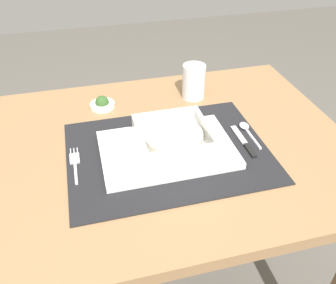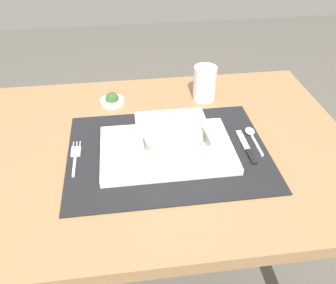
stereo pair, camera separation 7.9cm
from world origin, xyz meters
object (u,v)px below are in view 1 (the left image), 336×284
at_px(butter_knife, 245,143).
at_px(condiment_saucer, 102,104).
at_px(spoon, 246,128).
at_px(fork, 75,162).
at_px(drinking_glass, 194,83).
at_px(dining_table, 161,178).
at_px(porridge_bowl, 173,140).

relative_size(butter_knife, condiment_saucer, 1.88).
bearing_deg(spoon, condiment_saucer, 144.17).
relative_size(fork, condiment_saucer, 1.83).
distance_m(spoon, butter_knife, 0.06).
distance_m(drinking_glass, condiment_saucer, 0.27).
xyz_separation_m(butter_knife, condiment_saucer, (-0.31, 0.26, 0.00)).
bearing_deg(butter_knife, spoon, 63.77).
xyz_separation_m(dining_table, condiment_saucer, (-0.12, 0.21, 0.12)).
xyz_separation_m(porridge_bowl, spoon, (0.20, 0.04, -0.03)).
distance_m(spoon, drinking_glass, 0.22).
bearing_deg(porridge_bowl, condiment_saucer, 118.43).
height_order(spoon, butter_knife, spoon).
distance_m(spoon, condiment_saucer, 0.40).
bearing_deg(spoon, butter_knife, -121.31).
xyz_separation_m(spoon, butter_knife, (-0.03, -0.05, -0.00)).
bearing_deg(dining_table, porridge_bowl, -65.79).
relative_size(porridge_bowl, drinking_glass, 1.64).
relative_size(fork, drinking_glass, 1.28).
xyz_separation_m(fork, spoon, (0.43, 0.02, 0.00)).
relative_size(fork, butter_knife, 0.98).
bearing_deg(butter_knife, dining_table, 165.29).
distance_m(dining_table, spoon, 0.25).
distance_m(dining_table, fork, 0.24).
relative_size(porridge_bowl, condiment_saucer, 2.36).
height_order(fork, drinking_glass, drinking_glass).
height_order(butter_knife, drinking_glass, drinking_glass).
xyz_separation_m(spoon, condiment_saucer, (-0.34, 0.21, 0.00)).
bearing_deg(fork, porridge_bowl, -4.36).
bearing_deg(fork, dining_table, 7.94).
bearing_deg(fork, butter_knife, -3.39).
relative_size(fork, spoon, 1.13).
relative_size(porridge_bowl, spoon, 1.46).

